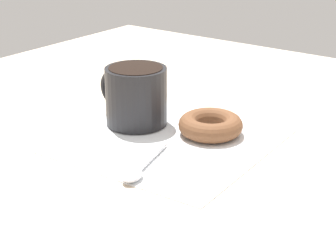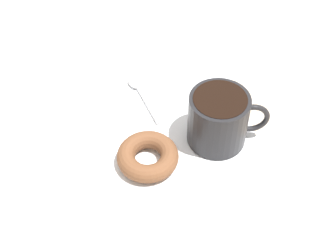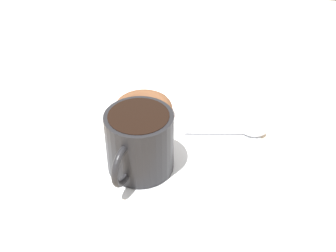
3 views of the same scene
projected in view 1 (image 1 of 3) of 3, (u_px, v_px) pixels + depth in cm
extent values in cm
cube|color=beige|center=(178.00, 153.00, 80.83)|extent=(120.00, 120.00, 2.00)
cube|color=white|center=(168.00, 140.00, 82.47)|extent=(29.63, 29.63, 0.30)
cylinder|color=black|center=(136.00, 96.00, 86.46)|extent=(9.51, 9.51, 8.98)
cylinder|color=black|center=(136.00, 69.00, 84.84)|extent=(8.31, 8.31, 0.60)
torus|color=black|center=(114.00, 89.00, 89.79)|extent=(1.58, 5.99, 5.93)
torus|color=brown|center=(211.00, 125.00, 83.56)|extent=(9.65, 9.65, 2.88)
ellipsoid|color=silver|center=(132.00, 176.00, 70.38)|extent=(4.08, 3.22, 0.90)
cylinder|color=silver|center=(151.00, 158.00, 75.58)|extent=(9.80, 3.01, 0.56)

